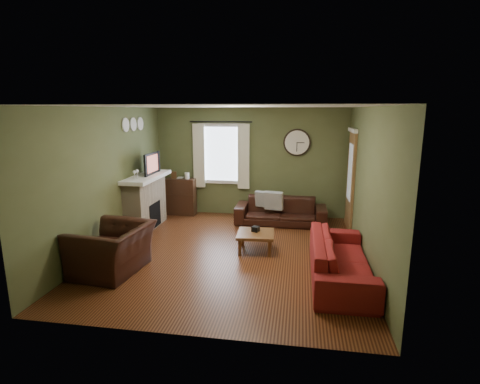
# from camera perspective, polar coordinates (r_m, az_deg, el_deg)

# --- Properties ---
(floor) EXTENTS (4.60, 5.20, 0.00)m
(floor) POSITION_cam_1_polar(r_m,az_deg,el_deg) (6.90, -1.37, -9.23)
(floor) COLOR #4F2713
(floor) RESTS_ON ground
(ceiling) EXTENTS (4.60, 5.20, 0.00)m
(ceiling) POSITION_cam_1_polar(r_m,az_deg,el_deg) (6.42, -1.49, 12.90)
(ceiling) COLOR white
(ceiling) RESTS_ON ground
(wall_left) EXTENTS (0.00, 5.20, 2.60)m
(wall_left) POSITION_cam_1_polar(r_m,az_deg,el_deg) (7.31, -19.45, 1.89)
(wall_left) COLOR #515B34
(wall_left) RESTS_ON ground
(wall_right) EXTENTS (0.00, 5.20, 2.60)m
(wall_right) POSITION_cam_1_polar(r_m,az_deg,el_deg) (6.52, 18.85, 0.74)
(wall_right) COLOR #515B34
(wall_right) RESTS_ON ground
(wall_back) EXTENTS (4.60, 0.00, 2.60)m
(wall_back) POSITION_cam_1_polar(r_m,az_deg,el_deg) (9.07, 1.60, 4.52)
(wall_back) COLOR #515B34
(wall_back) RESTS_ON ground
(wall_front) EXTENTS (4.60, 0.00, 2.60)m
(wall_front) POSITION_cam_1_polar(r_m,az_deg,el_deg) (4.09, -8.16, -5.46)
(wall_front) COLOR #515B34
(wall_front) RESTS_ON ground
(fireplace) EXTENTS (0.40, 1.40, 1.10)m
(fireplace) POSITION_cam_1_polar(r_m,az_deg,el_deg) (8.39, -14.17, -1.73)
(fireplace) COLOR tan
(fireplace) RESTS_ON floor
(firebox) EXTENTS (0.04, 0.60, 0.55)m
(firebox) POSITION_cam_1_polar(r_m,az_deg,el_deg) (8.38, -12.88, -3.45)
(firebox) COLOR black
(firebox) RESTS_ON fireplace
(mantel) EXTENTS (0.58, 1.60, 0.08)m
(mantel) POSITION_cam_1_polar(r_m,az_deg,el_deg) (8.26, -14.19, 2.23)
(mantel) COLOR white
(mantel) RESTS_ON fireplace
(tv) EXTENTS (0.08, 0.60, 0.35)m
(tv) POSITION_cam_1_polar(r_m,az_deg,el_deg) (8.35, -13.74, 3.86)
(tv) COLOR black
(tv) RESTS_ON mantel
(tv_screen) EXTENTS (0.02, 0.62, 0.36)m
(tv_screen) POSITION_cam_1_polar(r_m,az_deg,el_deg) (8.31, -13.25, 4.23)
(tv_screen) COLOR #994C3F
(tv_screen) RESTS_ON mantel
(medallion_left) EXTENTS (0.28, 0.28, 0.03)m
(medallion_left) POSITION_cam_1_polar(r_m,az_deg,el_deg) (7.91, -17.04, 9.74)
(medallion_left) COLOR white
(medallion_left) RESTS_ON wall_left
(medallion_mid) EXTENTS (0.28, 0.28, 0.03)m
(medallion_mid) POSITION_cam_1_polar(r_m,az_deg,el_deg) (8.23, -15.97, 9.89)
(medallion_mid) COLOR white
(medallion_mid) RESTS_ON wall_left
(medallion_right) EXTENTS (0.28, 0.28, 0.03)m
(medallion_right) POSITION_cam_1_polar(r_m,az_deg,el_deg) (8.55, -14.97, 10.02)
(medallion_right) COLOR white
(medallion_right) RESTS_ON wall_left
(window_pane) EXTENTS (1.00, 0.02, 1.30)m
(window_pane) POSITION_cam_1_polar(r_m,az_deg,el_deg) (9.14, -2.78, 5.83)
(window_pane) COLOR silver
(window_pane) RESTS_ON wall_back
(curtain_rod) EXTENTS (0.03, 0.03, 1.50)m
(curtain_rod) POSITION_cam_1_polar(r_m,az_deg,el_deg) (8.99, -2.97, 10.64)
(curtain_rod) COLOR black
(curtain_rod) RESTS_ON wall_back
(curtain_left) EXTENTS (0.28, 0.04, 1.55)m
(curtain_left) POSITION_cam_1_polar(r_m,az_deg,el_deg) (9.18, -6.28, 5.49)
(curtain_left) COLOR silver
(curtain_left) RESTS_ON wall_back
(curtain_right) EXTENTS (0.28, 0.04, 1.55)m
(curtain_right) POSITION_cam_1_polar(r_m,az_deg,el_deg) (8.95, 0.55, 5.39)
(curtain_right) COLOR silver
(curtain_right) RESTS_ON wall_back
(wall_clock) EXTENTS (0.64, 0.06, 0.64)m
(wall_clock) POSITION_cam_1_polar(r_m,az_deg,el_deg) (8.89, 8.68, 7.46)
(wall_clock) COLOR white
(wall_clock) RESTS_ON wall_back
(door) EXTENTS (0.05, 0.90, 2.10)m
(door) POSITION_cam_1_polar(r_m,az_deg,el_deg) (8.36, 16.49, 1.60)
(door) COLOR brown
(door) RESTS_ON floor
(bookshelf) EXTENTS (0.76, 0.32, 0.90)m
(bookshelf) POSITION_cam_1_polar(r_m,az_deg,el_deg) (9.36, -9.09, -0.68)
(bookshelf) COLOR #311B11
(bookshelf) RESTS_ON floor
(book) EXTENTS (0.18, 0.23, 0.02)m
(book) POSITION_cam_1_polar(r_m,az_deg,el_deg) (9.33, -9.56, 2.46)
(book) COLOR #58361B
(book) RESTS_ON bookshelf
(sofa_brown) EXTENTS (2.04, 0.80, 0.59)m
(sofa_brown) POSITION_cam_1_polar(r_m,az_deg,el_deg) (8.56, 6.22, -2.89)
(sofa_brown) COLOR black
(sofa_brown) RESTS_ON floor
(pillow_left) EXTENTS (0.37, 0.22, 0.36)m
(pillow_left) POSITION_cam_1_polar(r_m,az_deg,el_deg) (8.56, 3.52, -1.09)
(pillow_left) COLOR #909696
(pillow_left) RESTS_ON sofa_brown
(pillow_right) EXTENTS (0.43, 0.19, 0.41)m
(pillow_right) POSITION_cam_1_polar(r_m,az_deg,el_deg) (8.43, 5.15, -1.32)
(pillow_right) COLOR #909696
(pillow_right) RESTS_ON sofa_brown
(sofa_red) EXTENTS (0.87, 2.21, 0.65)m
(sofa_red) POSITION_cam_1_polar(r_m,az_deg,el_deg) (6.00, 15.07, -9.76)
(sofa_red) COLOR maroon
(sofa_red) RESTS_ON floor
(armchair) EXTENTS (1.13, 1.27, 0.76)m
(armchair) POSITION_cam_1_polar(r_m,az_deg,el_deg) (6.34, -18.87, -8.26)
(armchair) COLOR black
(armchair) RESTS_ON floor
(coffee_table) EXTENTS (0.70, 0.70, 0.35)m
(coffee_table) POSITION_cam_1_polar(r_m,az_deg,el_deg) (6.93, 2.39, -7.59)
(coffee_table) COLOR #58361B
(coffee_table) RESTS_ON floor
(tissue_box) EXTENTS (0.16, 0.16, 0.09)m
(tissue_box) POSITION_cam_1_polar(r_m,az_deg,el_deg) (6.92, 2.40, -5.65)
(tissue_box) COLOR black
(tissue_box) RESTS_ON coffee_table
(wine_glass_a) EXTENTS (0.07, 0.07, 0.19)m
(wine_glass_a) POSITION_cam_1_polar(r_m,az_deg,el_deg) (7.71, -15.76, 2.47)
(wine_glass_a) COLOR white
(wine_glass_a) RESTS_ON mantel
(wine_glass_b) EXTENTS (0.07, 0.07, 0.19)m
(wine_glass_b) POSITION_cam_1_polar(r_m,az_deg,el_deg) (7.83, -15.37, 2.62)
(wine_glass_b) COLOR white
(wine_glass_b) RESTS_ON mantel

